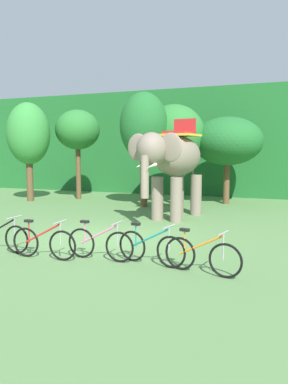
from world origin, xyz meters
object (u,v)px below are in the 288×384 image
(bike_red, at_px, (44,243))
(bike_teal, at_px, (151,247))
(tree_center_left, at_px, (78,130))
(elephant, at_px, (174,160))
(tree_right, at_px, (28,134))
(bike_black, at_px, (0,237))
(tree_center_right, at_px, (144,127))
(tree_far_left, at_px, (174,136))
(tree_far_right, at_px, (227,141))
(bike_pink, at_px, (100,244))
(bike_orange, at_px, (202,255))

(bike_red, xyz_separation_m, bike_teal, (2.51, 0.46, 0.00))
(tree_center_left, distance_m, elephant, 7.65)
(tree_right, height_order, tree_center_left, tree_right)
(tree_center_left, relative_size, bike_black, 2.75)
(elephant, bearing_deg, tree_center_right, 130.28)
(tree_far_left, xyz_separation_m, elephant, (1.16, -3.97, -1.07))
(bike_black, bearing_deg, tree_right, 123.51)
(bike_teal, bearing_deg, tree_center_right, 111.85)
(tree_far_right, bearing_deg, tree_center_right, -145.55)
(tree_right, relative_size, tree_center_right, 0.96)
(bike_pink, bearing_deg, bike_teal, 3.93)
(tree_far_left, xyz_separation_m, bike_red, (-0.18, -10.19, -2.89))
(bike_red, bearing_deg, bike_pink, 16.34)
(elephant, relative_size, bike_black, 2.48)
(tree_far_left, distance_m, tree_far_right, 2.56)
(tree_center_left, bearing_deg, tree_far_right, 7.01)
(tree_right, relative_size, tree_center_left, 1.06)
(bike_orange, bearing_deg, tree_right, 141.97)
(elephant, bearing_deg, tree_right, 164.12)
(tree_center_right, relative_size, bike_black, 3.03)
(tree_center_right, relative_size, bike_teal, 3.07)
(tree_right, bearing_deg, tree_center_right, 1.72)
(tree_far_left, relative_size, bike_orange, 2.81)
(bike_teal, distance_m, bike_orange, 1.22)
(tree_center_right, xyz_separation_m, tree_far_right, (3.39, 2.32, -0.61))
(bike_pink, distance_m, bike_teal, 1.23)
(tree_right, height_order, tree_far_left, tree_right)
(bike_pink, height_order, bike_teal, same)
(bike_black, bearing_deg, tree_center_left, 110.17)
(tree_center_left, height_order, bike_red, tree_center_left)
(tree_far_right, relative_size, elephant, 0.98)
(tree_far_left, height_order, bike_black, tree_far_left)
(bike_red, relative_size, bike_teal, 1.01)
(bike_red, relative_size, bike_orange, 1.01)
(tree_far_left, height_order, bike_orange, tree_far_left)
(bike_teal, xyz_separation_m, bike_orange, (1.20, -0.23, 0.00))
(tree_far_left, distance_m, elephant, 4.27)
(bike_red, height_order, bike_teal, same)
(bike_red, relative_size, bike_pink, 1.00)
(tree_center_left, bearing_deg, bike_black, -69.83)
(bike_pink, height_order, bike_orange, same)
(tree_far_left, height_order, bike_teal, tree_far_left)
(bike_red, bearing_deg, tree_center_right, 95.39)
(bike_teal, relative_size, bike_orange, 1.00)
(tree_far_right, distance_m, bike_teal, 10.96)
(tree_far_right, xyz_separation_m, bike_orange, (1.14, -10.87, -2.62))
(bike_orange, bearing_deg, tree_far_left, 109.48)
(bike_teal, bearing_deg, tree_far_left, 103.46)
(tree_center_right, xyz_separation_m, bike_orange, (4.53, -8.55, -3.23))
(tree_far_right, distance_m, bike_black, 11.94)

